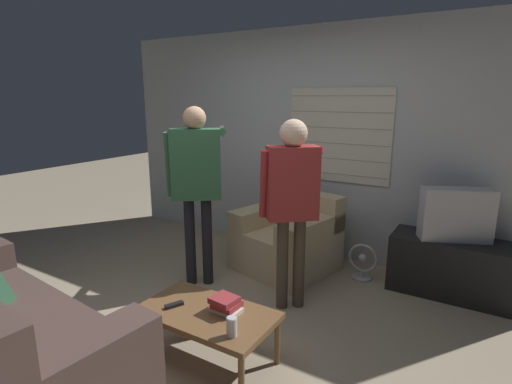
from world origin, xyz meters
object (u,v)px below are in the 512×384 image
person_right_standing (292,192)px  tv (456,214)px  coffee_table (207,316)px  soda_can (232,327)px  book_stack (226,304)px  person_left_standing (196,174)px  floor_fan (363,263)px  armchair_beige (288,239)px  spare_remote (174,305)px

person_right_standing → tv: bearing=-1.1°
coffee_table → person_right_standing: (0.15, 0.98, 0.69)m
coffee_table → soda_can: size_ratio=7.41×
coffee_table → book_stack: size_ratio=4.27×
coffee_table → person_left_standing: bearing=131.6°
floor_fan → coffee_table: bearing=-106.2°
person_left_standing → tv: bearing=-10.5°
armchair_beige → coffee_table: armchair_beige is taller
person_left_standing → spare_remote: person_left_standing is taller
person_left_standing → person_right_standing: (0.96, 0.06, -0.07)m
tv → book_stack: size_ratio=2.89×
armchair_beige → soda_can: (0.54, -1.84, 0.12)m
book_stack → spare_remote: bearing=-158.7°
person_left_standing → soda_can: person_left_standing is taller
coffee_table → spare_remote: 0.25m
tv → person_right_standing: size_ratio=0.39×
book_stack → spare_remote: book_stack is taller
tv → floor_fan: tv is taller
armchair_beige → soda_can: size_ratio=8.60×
soda_can → coffee_table: bearing=154.5°
armchair_beige → floor_fan: size_ratio=2.93×
tv → soda_can: size_ratio=5.01×
armchair_beige → spare_remote: 1.76m
person_left_standing → floor_fan: (1.35, 0.92, -0.93)m
coffee_table → spare_remote: bearing=-163.6°
armchair_beige → floor_fan: bearing=-155.6°
person_right_standing → spare_remote: person_right_standing is taller
tv → person_right_standing: 1.54m
coffee_table → book_stack: bearing=30.5°
person_right_standing → book_stack: size_ratio=7.46×
soda_can → armchair_beige: bearing=106.4°
person_left_standing → book_stack: person_left_standing is taller
armchair_beige → person_right_standing: (0.38, -0.72, 0.71)m
person_right_standing → book_stack: (-0.04, -0.91, -0.60)m
tv → spare_remote: tv is taller
tv → person_left_standing: 2.39m
book_stack → soda_can: (0.20, -0.21, 0.01)m
armchair_beige → spare_remote: (0.00, -1.76, 0.07)m
person_right_standing → soda_can: bearing=-122.8°
coffee_table → floor_fan: (0.53, 1.84, -0.17)m
armchair_beige → person_left_standing: (-0.58, -0.77, 0.78)m
tv → floor_fan: (-0.78, -0.11, -0.60)m
coffee_table → spare_remote: (-0.23, -0.07, 0.05)m
soda_can → floor_fan: size_ratio=0.34×
tv → floor_fan: size_ratio=1.71×
coffee_table → tv: tv is taller
person_right_standing → book_stack: person_right_standing is taller
person_right_standing → floor_fan: (0.39, 0.86, -0.86)m
person_left_standing → book_stack: size_ratio=7.86×
soda_can → person_left_standing: bearing=136.5°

